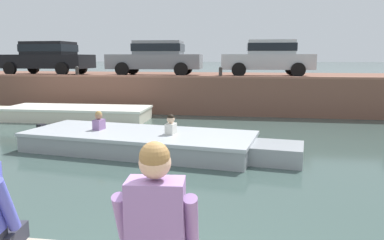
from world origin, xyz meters
The scene contains 11 objects.
ground_plane centered at (0.00, 6.06, 0.00)m, with size 400.00×400.00×0.00m, color #384C47.
far_quay_wall centered at (0.00, 15.12, 0.75)m, with size 60.00×6.00×1.50m, color brown.
far_wall_coping centered at (0.00, 12.24, 1.54)m, with size 60.00×0.24×0.08m, color #925F4C.
boat_moored_west_cream centered at (-5.68, 10.30, 0.25)m, with size 6.34×1.97×0.50m.
motorboat_passing centered at (-1.51, 6.14, 0.24)m, with size 6.96×2.89×0.96m.
car_leftmost_black centered at (-8.69, 14.09, 2.35)m, with size 4.33×2.09×1.54m.
car_left_inner_grey centered at (-3.34, 14.09, 2.35)m, with size 4.27×2.06×1.54m.
car_centre_silver centered at (1.63, 14.09, 2.35)m, with size 3.95×2.02×1.54m.
mooring_bollard_west centered at (-6.37, 12.37, 1.74)m, with size 0.15×0.15×0.45m.
mooring_bollard_mid centered at (-0.28, 12.37, 1.74)m, with size 0.15×0.15×0.45m.
person_seated_right centered at (0.40, -0.43, 1.22)m, with size 0.56×0.56×0.96m.
Camera 1 is at (0.98, -2.62, 2.31)m, focal length 35.00 mm.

